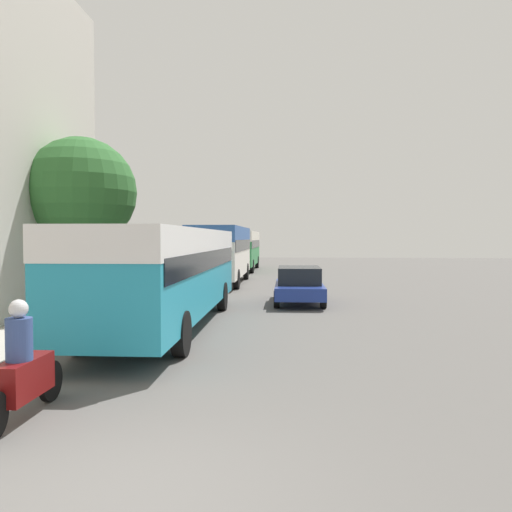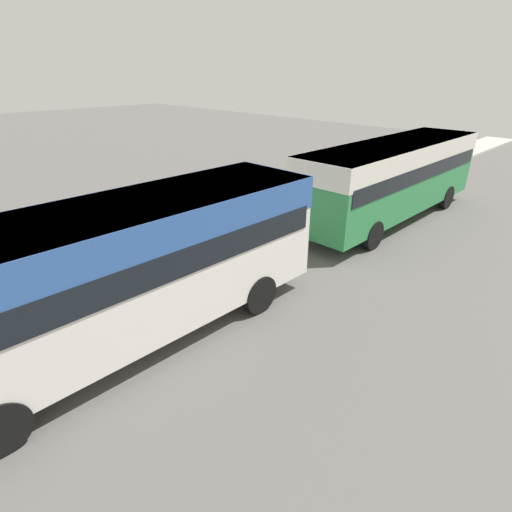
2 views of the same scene
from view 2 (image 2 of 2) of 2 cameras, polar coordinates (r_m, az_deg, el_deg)
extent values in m
cube|color=silver|center=(8.77, -18.65, -1.82)|extent=(2.45, 9.45, 2.69)
cube|color=#2D569E|center=(8.41, -19.53, 3.91)|extent=(2.48, 9.50, 0.81)
cube|color=black|center=(8.63, -18.96, 0.17)|extent=(2.50, 9.08, 0.59)
cylinder|color=black|center=(11.58, -7.55, -1.33)|extent=(0.28, 1.00, 1.00)
cylinder|color=black|center=(10.07, 0.40, -5.43)|extent=(0.28, 1.00, 1.00)
cube|color=#2D8447|center=(16.90, 18.90, 10.76)|extent=(2.43, 10.00, 2.58)
cube|color=silver|center=(16.71, 19.34, 13.74)|extent=(2.46, 10.05, 0.77)
cube|color=black|center=(16.83, 19.06, 11.82)|extent=(2.48, 9.60, 0.57)
cylinder|color=black|center=(20.39, 19.70, 9.21)|extent=(0.28, 1.00, 1.00)
cylinder|color=black|center=(19.58, 25.53, 7.59)|extent=(0.28, 1.00, 1.00)
cylinder|color=black|center=(15.25, 9.05, 5.25)|extent=(0.28, 1.00, 1.00)
cylinder|color=black|center=(14.15, 16.31, 2.90)|extent=(0.28, 1.00, 1.00)
camera|label=1|loc=(25.05, -121.21, -21.30)|focal=35.00mm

